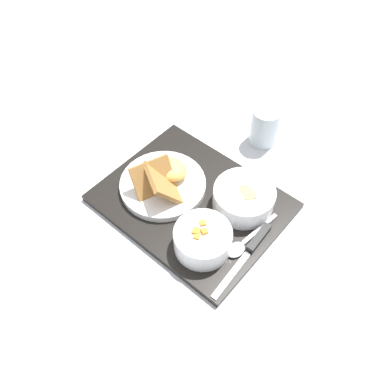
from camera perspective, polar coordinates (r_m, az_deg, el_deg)
ground_plane at (r=0.97m, az=0.00°, el=-1.67°), size 4.00×4.00×0.00m
serving_tray at (r=0.96m, az=0.00°, el=-1.39°), size 0.43×0.35×0.02m
bowl_salad at (r=0.86m, az=1.50°, el=-6.56°), size 0.12×0.12×0.06m
bowl_soup at (r=0.93m, az=7.29°, el=-0.68°), size 0.14×0.14×0.06m
plate_main at (r=0.96m, az=-4.01°, el=1.52°), size 0.20×0.20×0.09m
knife at (r=0.89m, az=8.61°, el=-7.38°), size 0.02×0.21×0.02m
spoon at (r=0.89m, az=7.30°, el=-7.07°), size 0.05×0.16×0.01m
glass_water at (r=1.09m, az=10.10°, el=8.86°), size 0.07×0.07×0.10m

